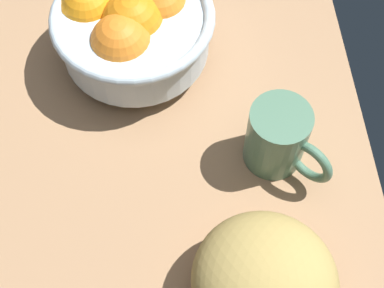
{
  "coord_description": "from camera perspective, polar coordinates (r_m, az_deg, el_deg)",
  "views": [
    {
      "loc": [
        10.28,
        -33.91,
        66.6
      ],
      "look_at": [
        12.85,
        -0.29,
        5.0
      ],
      "focal_mm": 52.15,
      "sensor_mm": 36.0,
      "label": 1
    }
  ],
  "objects": [
    {
      "name": "ground_plane",
      "position": [
        0.77,
        -9.64,
        -2.78
      ],
      "size": [
        74.55,
        66.8,
        3.0
      ],
      "primitive_type": "cube",
      "color": "#A37A56"
    },
    {
      "name": "fruit_bowl",
      "position": [
        0.79,
        -6.22,
        11.82
      ],
      "size": [
        22.54,
        22.54,
        12.08
      ],
      "color": "silver",
      "rests_on": "ground"
    },
    {
      "name": "bread_loaf",
      "position": [
        0.64,
        7.44,
        -13.7
      ],
      "size": [
        22.24,
        22.11,
        10.43
      ],
      "primitive_type": "ellipsoid",
      "rotation": [
        0.0,
        0.0,
        5.77
      ],
      "color": "tan",
      "rests_on": "ground"
    },
    {
      "name": "mug",
      "position": [
        0.71,
        8.92,
        0.46
      ],
      "size": [
        10.16,
        10.49,
        9.88
      ],
      "color": "#517B60",
      "rests_on": "ground"
    }
  ]
}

